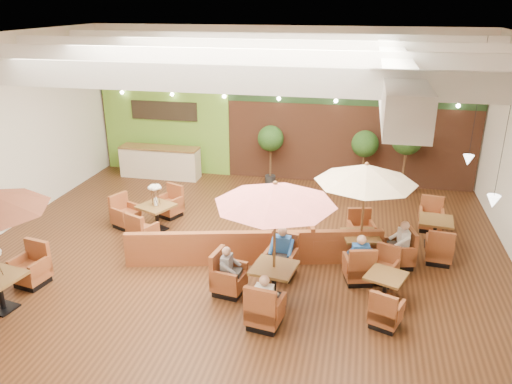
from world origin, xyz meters
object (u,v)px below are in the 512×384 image
(booth_divider, at_px, (255,248))
(topiary_1, at_px, (365,146))
(diner_1, at_px, (282,247))
(table_1, at_px, (271,216))
(table_2, at_px, (364,196))
(diner_4, at_px, (401,239))
(table_4, at_px, (385,289))
(topiary_2, at_px, (407,142))
(diner_2, at_px, (229,265))
(diner_0, at_px, (265,295))
(table_3, at_px, (148,215))
(service_counter, at_px, (160,162))
(topiary_0, at_px, (271,141))
(diner_3, at_px, (360,254))
(table_5, at_px, (435,233))

(booth_divider, relative_size, topiary_1, 3.03)
(booth_divider, distance_m, diner_1, 0.92)
(table_1, distance_m, table_2, 2.86)
(booth_divider, bearing_deg, table_1, -78.78)
(table_2, height_order, diner_4, table_2)
(table_4, bearing_deg, topiary_2, 105.14)
(booth_divider, height_order, table_1, table_1)
(diner_2, bearing_deg, diner_0, 47.53)
(table_3, relative_size, topiary_2, 1.16)
(diner_0, bearing_deg, table_2, 62.77)
(service_counter, bearing_deg, table_2, -34.34)
(table_1, bearing_deg, topiary_0, 109.51)
(diner_0, xyz_separation_m, diner_3, (1.85, 2.16, 0.02))
(table_2, bearing_deg, diner_1, -164.49)
(table_2, height_order, table_3, table_2)
(table_1, bearing_deg, diner_4, 44.77)
(table_4, distance_m, diner_2, 3.51)
(topiary_0, bearing_deg, table_4, -61.08)
(table_5, height_order, diner_0, diner_0)
(topiary_1, height_order, diner_4, topiary_1)
(table_5, distance_m, diner_2, 6.01)
(diner_1, relative_size, diner_2, 1.13)
(topiary_2, relative_size, diner_0, 3.25)
(table_2, distance_m, table_3, 6.28)
(table_5, xyz_separation_m, topiary_1, (-2.01, 3.94, 1.23))
(topiary_1, distance_m, diner_4, 5.51)
(table_2, bearing_deg, table_4, -86.20)
(table_2, xyz_separation_m, diner_1, (-1.85, -1.07, -1.07))
(service_counter, bearing_deg, topiary_1, 1.53)
(table_4, relative_size, diner_0, 3.34)
(topiary_0, xyz_separation_m, diner_0, (1.49, -8.49, -0.87))
(topiary_2, xyz_separation_m, diner_1, (-3.18, -6.42, -1.07))
(topiary_1, bearing_deg, diner_3, -89.70)
(service_counter, relative_size, diner_1, 3.68)
(table_2, bearing_deg, topiary_0, 107.27)
(diner_2, bearing_deg, diner_3, 113.81)
(topiary_2, xyz_separation_m, diner_2, (-4.22, -7.46, -1.10))
(table_1, distance_m, topiary_0, 7.60)
(service_counter, relative_size, table_3, 1.06)
(diner_0, xyz_separation_m, diner_1, (-0.00, 2.08, 0.02))
(table_1, relative_size, topiary_2, 1.16)
(table_5, xyz_separation_m, diner_2, (-4.86, -3.51, 0.35))
(topiary_1, bearing_deg, topiary_0, 180.00)
(diner_0, bearing_deg, diner_1, 93.13)
(table_1, distance_m, topiary_1, 7.70)
(diner_2, bearing_deg, booth_divider, 171.74)
(booth_divider, xyz_separation_m, diner_0, (0.76, -2.50, 0.29))
(table_4, distance_m, topiary_2, 7.28)
(table_4, bearing_deg, diner_2, -152.73)
(table_1, xyz_separation_m, diner_2, (-0.97, -0.00, -1.30))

